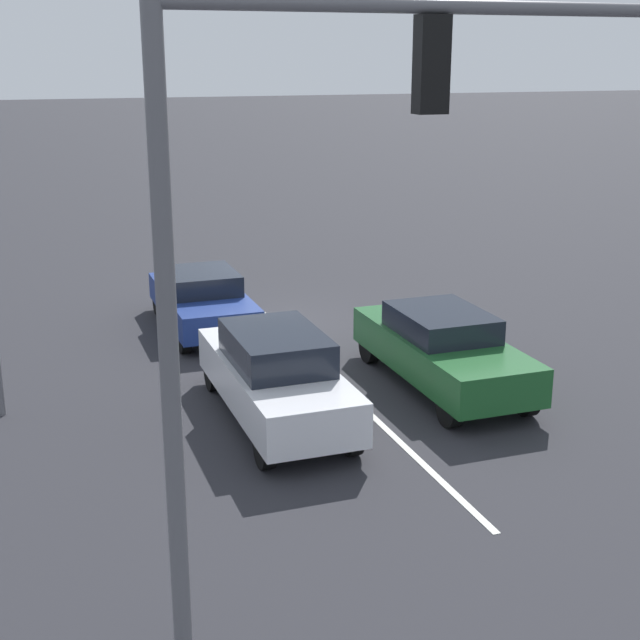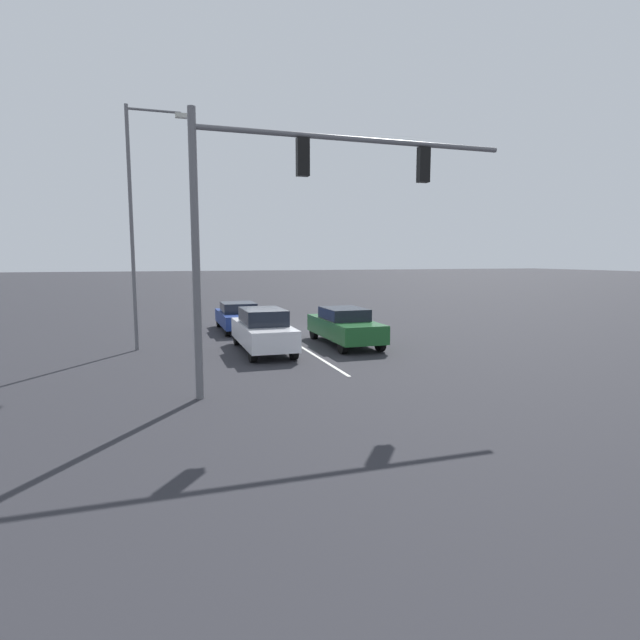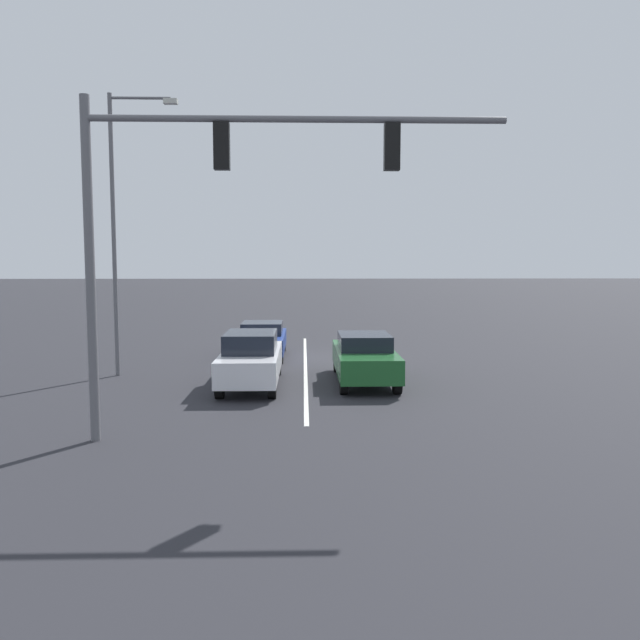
# 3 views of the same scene
# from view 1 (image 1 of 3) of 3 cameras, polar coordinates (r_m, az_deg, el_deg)

# --- Properties ---
(ground_plane) EXTENTS (240.00, 240.00, 0.00)m
(ground_plane) POSITION_cam_1_polar(r_m,az_deg,el_deg) (21.53, -3.00, -0.17)
(ground_plane) COLOR #28282D
(lane_stripe_left_divider) EXTENTS (0.12, 16.52, 0.01)m
(lane_stripe_left_divider) POSITION_cam_1_polar(r_m,az_deg,el_deg) (19.47, -1.10, -1.96)
(lane_stripe_left_divider) COLOR silver
(lane_stripe_left_divider) RESTS_ON ground_plane
(car_white_midlane_front) EXTENTS (1.71, 4.75, 1.65)m
(car_white_midlane_front) POSITION_cam_1_polar(r_m,az_deg,el_deg) (15.60, -2.85, -3.52)
(car_white_midlane_front) COLOR silver
(car_white_midlane_front) RESTS_ON ground_plane
(car_darkgreen_leftlane_front) EXTENTS (1.79, 4.79, 1.51)m
(car_darkgreen_leftlane_front) POSITION_cam_1_polar(r_m,az_deg,el_deg) (17.33, 7.81, -1.77)
(car_darkgreen_leftlane_front) COLOR #1E5928
(car_darkgreen_leftlane_front) RESTS_ON ground_plane
(car_navy_midlane_second) EXTENTS (1.78, 4.38, 1.39)m
(car_navy_midlane_second) POSITION_cam_1_polar(r_m,az_deg,el_deg) (21.03, -7.55, 1.32)
(car_navy_midlane_second) COLOR navy
(car_navy_midlane_second) RESTS_ON ground_plane
(traffic_signal_gantry) EXTENTS (8.66, 0.37, 7.11)m
(traffic_signal_gantry) POSITION_cam_1_polar(r_m,az_deg,el_deg) (9.16, 5.05, 9.68)
(traffic_signal_gantry) COLOR slate
(traffic_signal_gantry) RESTS_ON ground_plane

